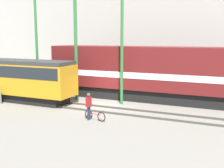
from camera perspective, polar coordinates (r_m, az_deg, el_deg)
name	(u,v)px	position (r m, az deg, el deg)	size (l,w,h in m)	color
ground_plane	(102,105)	(22.17, -1.98, -4.25)	(120.00, 120.00, 0.00)	gray
track_near	(94,108)	(20.91, -3.69, -4.91)	(60.00, 1.51, 0.14)	#47423D
track_far	(118,96)	(24.99, 1.19, -2.52)	(60.00, 1.51, 0.14)	#47423D
building_backdrop	(149,20)	(33.36, 7.58, 12.78)	(42.00, 6.00, 14.48)	#B7B2A8
freight_locomotive	(153,72)	(23.58, 8.41, 2.35)	(17.91, 3.04, 5.10)	black
streetcar	(16,77)	(24.75, -18.99, 1.29)	(10.57, 2.54, 3.42)	black
bicycle	(95,116)	(18.07, -3.49, -6.42)	(1.61, 0.46, 0.67)	black
person	(89,104)	(17.99, -4.76, -3.98)	(0.27, 0.39, 1.76)	#232D4C
utility_pole_left	(37,48)	(25.98, -15.03, 7.06)	(0.22, 0.22, 8.62)	#2D7238
utility_pole_center	(76,44)	(23.67, -7.37, 8.05)	(0.27, 0.27, 9.41)	#2D7238
utility_pole_right	(122,42)	(21.83, 2.02, 8.57)	(0.23, 0.23, 9.83)	#2D7238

